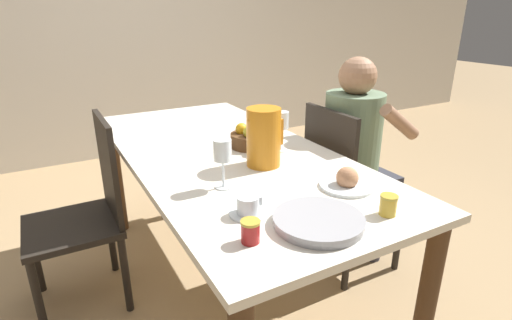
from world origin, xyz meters
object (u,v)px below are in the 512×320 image
chair_opposite (87,211)px  bread_plate (347,181)px  red_pitcher (264,137)px  wine_glass_juice (223,153)px  person_seated (356,148)px  chair_person_side (344,188)px  serving_tray (318,221)px  jam_jar_amber (388,204)px  fruit_bowl (250,138)px  jam_jar_red (250,230)px  wine_glass_water (281,122)px  teacup_near_person (248,207)px

chair_opposite → bread_plate: (0.84, -0.84, 0.30)m
red_pitcher → wine_glass_juice: (-0.25, -0.13, 0.01)m
person_seated → bread_plate: person_seated is taller
chair_person_side → red_pitcher: (-0.56, -0.10, 0.40)m
chair_opposite → serving_tray: size_ratio=3.27×
bread_plate → jam_jar_amber: bread_plate is taller
red_pitcher → serving_tray: red_pitcher is taller
fruit_bowl → jam_jar_red: bearing=-118.1°
wine_glass_juice → jam_jar_red: wine_glass_juice is taller
person_seated → wine_glass_water: 0.53m
chair_person_side → chair_opposite: same height
chair_person_side → person_seated: 0.22m
wine_glass_juice → jam_jar_amber: wine_glass_juice is taller
bread_plate → wine_glass_water: bearing=89.2°
person_seated → fruit_bowl: bearing=-101.0°
jam_jar_red → fruit_bowl: fruit_bowl is taller
teacup_near_person → bread_plate: 0.42m
serving_tray → jam_jar_red: jam_jar_red is taller
person_seated → bread_plate: size_ratio=5.76×
person_seated → jam_jar_red: 1.17m
person_seated → teacup_near_person: 1.04m
serving_tray → fruit_bowl: (0.17, 0.76, 0.03)m
person_seated → red_pitcher: bearing=-78.9°
jam_jar_red → wine_glass_juice: bearing=76.8°
wine_glass_juice → serving_tray: wine_glass_juice is taller
wine_glass_water → serving_tray: (-0.27, -0.65, -0.12)m
chair_person_side → teacup_near_person: (-0.82, -0.46, 0.30)m
bread_plate → fruit_bowl: size_ratio=1.07×
jam_jar_red → red_pitcher: bearing=56.5°
chair_person_side → fruit_bowl: (-0.49, 0.14, 0.32)m
serving_tray → jam_jar_amber: (0.24, -0.05, 0.02)m
red_pitcher → fruit_bowl: (0.06, 0.24, -0.08)m
jam_jar_red → person_seated: bearing=32.7°
red_pitcher → teacup_near_person: red_pitcher is taller
jam_jar_amber → fruit_bowl: size_ratio=0.36×
chair_person_side → wine_glass_water: wine_glass_water is taller
chair_person_side → wine_glass_water: 0.57m
red_pitcher → wine_glass_juice: red_pitcher is taller
chair_person_side → jam_jar_red: bearing=-55.9°
chair_opposite → person_seated: person_seated is taller
serving_tray → jam_jar_red: bearing=175.1°
serving_tray → bread_plate: bearing=33.4°
wine_glass_water → jam_jar_red: size_ratio=2.72×
chair_opposite → jam_jar_red: size_ratio=13.51×
chair_person_side → serving_tray: size_ratio=3.27×
chair_person_side → bread_plate: 0.67m
serving_tray → jam_jar_amber: bearing=-12.6°
wine_glass_juice → serving_tray: bearing=-70.7°
chair_opposite → serving_tray: bearing=-150.4°
chair_opposite → teacup_near_person: 0.99m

